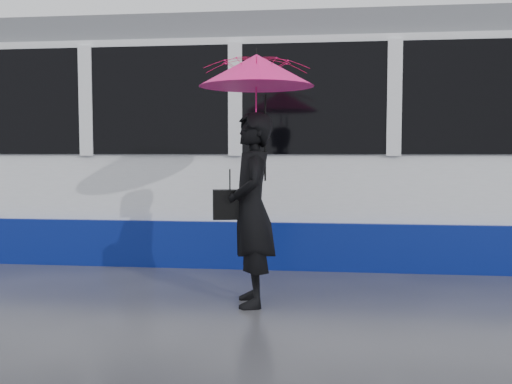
# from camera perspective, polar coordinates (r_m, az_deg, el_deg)

# --- Properties ---
(ground) EXTENTS (90.00, 90.00, 0.00)m
(ground) POSITION_cam_1_polar(r_m,az_deg,el_deg) (6.24, 1.54, -10.17)
(ground) COLOR #2C2C31
(ground) RESTS_ON ground
(rails) EXTENTS (34.00, 1.51, 0.02)m
(rails) POSITION_cam_1_polar(r_m,az_deg,el_deg) (8.67, 3.03, -6.06)
(rails) COLOR #3F3D38
(rails) RESTS_ON ground
(tram) EXTENTS (26.00, 2.56, 3.35)m
(tram) POSITION_cam_1_polar(r_m,az_deg,el_deg) (8.92, -10.45, 4.66)
(tram) COLOR white
(tram) RESTS_ON ground
(woman) EXTENTS (0.60, 0.78, 1.92)m
(woman) POSITION_cam_1_polar(r_m,az_deg,el_deg) (5.66, -0.45, -1.75)
(woman) COLOR black
(woman) RESTS_ON ground
(umbrella) EXTENTS (1.34, 1.34, 1.30)m
(umbrella) POSITION_cam_1_polar(r_m,az_deg,el_deg) (5.65, 0.05, 9.86)
(umbrella) COLOR #F3145B
(umbrella) RESTS_ON ground
(handbag) EXTENTS (0.37, 0.22, 0.48)m
(handbag) POSITION_cam_1_polar(r_m,az_deg,el_deg) (5.70, -2.62, -1.24)
(handbag) COLOR black
(handbag) RESTS_ON ground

